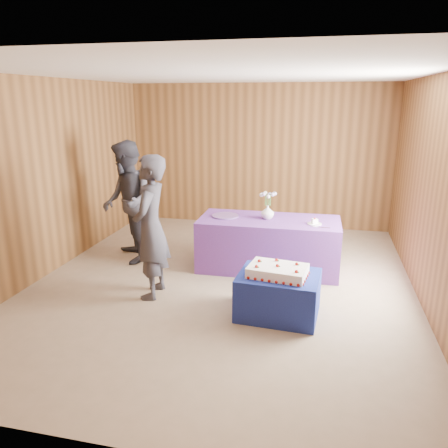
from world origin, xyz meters
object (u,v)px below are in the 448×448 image
(sheet_cake, at_px, (278,271))
(guest_right, at_px, (127,202))
(cake_table, at_px, (278,295))
(serving_table, at_px, (269,244))
(vase, at_px, (267,212))
(guest_left, at_px, (151,228))

(sheet_cake, distance_m, guest_right, 2.77)
(cake_table, bearing_deg, guest_right, 155.96)
(serving_table, distance_m, vase, 0.48)
(guest_right, bearing_deg, serving_table, 60.42)
(cake_table, distance_m, sheet_cake, 0.31)
(cake_table, relative_size, guest_left, 0.50)
(sheet_cake, xyz_separation_m, guest_left, (-1.59, 0.22, 0.33))
(vase, bearing_deg, serving_table, -36.83)
(vase, relative_size, guest_left, 0.11)
(sheet_cake, relative_size, guest_left, 0.40)
(serving_table, bearing_deg, sheet_cake, -79.96)
(serving_table, relative_size, guest_left, 1.12)
(serving_table, distance_m, guest_left, 1.86)
(cake_table, bearing_deg, vase, 106.78)
(cake_table, height_order, guest_right, guest_right)
(guest_left, xyz_separation_m, guest_right, (-0.82, 1.09, 0.03))
(cake_table, distance_m, guest_left, 1.74)
(cake_table, distance_m, guest_right, 2.82)
(vase, bearing_deg, cake_table, -77.09)
(guest_left, bearing_deg, cake_table, 78.57)
(serving_table, xyz_separation_m, vase, (-0.03, 0.02, 0.47))
(cake_table, distance_m, serving_table, 1.45)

